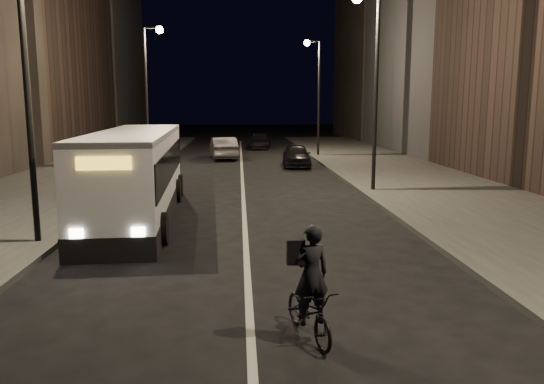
{
  "coord_description": "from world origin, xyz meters",
  "views": [
    {
      "loc": [
        -0.16,
        -10.25,
        3.79
      ],
      "look_at": [
        0.7,
        3.53,
        1.5
      ],
      "focal_mm": 35.0,
      "sensor_mm": 36.0,
      "label": 1
    }
  ],
  "objects": [
    {
      "name": "car_near",
      "position": [
        3.35,
        21.96,
        0.69
      ],
      "size": [
        1.83,
        4.13,
        1.38
      ],
      "primitive_type": "imported",
      "rotation": [
        0.0,
        0.0,
        -0.05
      ],
      "color": "black",
      "rests_on": "ground"
    },
    {
      "name": "city_bus",
      "position": [
        -3.6,
        7.68,
        1.59
      ],
      "size": [
        2.98,
        10.93,
        2.92
      ],
      "rotation": [
        0.0,
        0.0,
        0.05
      ],
      "color": "white",
      "rests_on": "ground"
    },
    {
      "name": "car_far",
      "position": [
        1.6,
        35.49,
        0.66
      ],
      "size": [
        2.34,
        4.71,
        1.32
      ],
      "primitive_type": "imported",
      "rotation": [
        0.0,
        0.0,
        -0.11
      ],
      "color": "black",
      "rests_on": "ground"
    },
    {
      "name": "sidewalk_left",
      "position": [
        -8.5,
        14.0,
        0.08
      ],
      "size": [
        7.0,
        70.0,
        0.16
      ],
      "primitive_type": "cube",
      "color": "#31312F",
      "rests_on": "ground"
    },
    {
      "name": "streetlight_left_far",
      "position": [
        -5.33,
        22.0,
        5.36
      ],
      "size": [
        1.2,
        0.44,
        8.12
      ],
      "color": "black",
      "rests_on": "sidewalk_left"
    },
    {
      "name": "cyclist_on_bicycle",
      "position": [
        0.96,
        -2.15,
        0.65
      ],
      "size": [
        1.04,
        1.8,
        1.96
      ],
      "rotation": [
        0.0,
        0.0,
        0.28
      ],
      "color": "black",
      "rests_on": "ground"
    },
    {
      "name": "streetlight_right_far",
      "position": [
        5.33,
        28.0,
        5.36
      ],
      "size": [
        1.2,
        0.44,
        8.12
      ],
      "color": "black",
      "rests_on": "sidewalk_right"
    },
    {
      "name": "streetlight_left_near",
      "position": [
        -5.33,
        4.0,
        5.36
      ],
      "size": [
        1.2,
        0.44,
        8.12
      ],
      "color": "black",
      "rests_on": "sidewalk_left"
    },
    {
      "name": "sidewalk_right",
      "position": [
        8.5,
        14.0,
        0.08
      ],
      "size": [
        7.0,
        70.0,
        0.16
      ],
      "primitive_type": "cube",
      "color": "#31312F",
      "rests_on": "ground"
    },
    {
      "name": "ground",
      "position": [
        0.0,
        0.0,
        0.0
      ],
      "size": [
        180.0,
        180.0,
        0.0
      ],
      "primitive_type": "plane",
      "color": "black",
      "rests_on": "ground"
    },
    {
      "name": "car_mid",
      "position": [
        -1.25,
        26.81,
        0.77
      ],
      "size": [
        2.21,
        4.83,
        1.53
      ],
      "primitive_type": "imported",
      "rotation": [
        0.0,
        0.0,
        3.27
      ],
      "color": "#39383B",
      "rests_on": "ground"
    },
    {
      "name": "streetlight_right_mid",
      "position": [
        5.33,
        12.0,
        5.36
      ],
      "size": [
        1.2,
        0.44,
        8.12
      ],
      "color": "black",
      "rests_on": "sidewalk_right"
    },
    {
      "name": "building_row_right",
      "position": [
        16.0,
        27.5,
        10.5
      ],
      "size": [
        8.0,
        61.0,
        21.0
      ],
      "primitive_type": "cube",
      "color": "black",
      "rests_on": "ground"
    }
  ]
}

